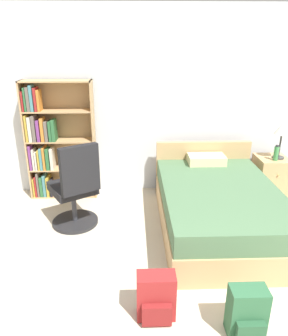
{
  "coord_description": "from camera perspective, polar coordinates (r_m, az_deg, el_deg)",
  "views": [
    {
      "loc": [
        -0.61,
        -1.41,
        2.12
      ],
      "look_at": [
        -0.49,
        1.98,
        0.81
      ],
      "focal_mm": 35.0,
      "sensor_mm": 36.0,
      "label": 1
    }
  ],
  "objects": [
    {
      "name": "backpack_green",
      "position": [
        2.82,
        17.51,
        -23.07
      ],
      "size": [
        0.28,
        0.23,
        0.42
      ],
      "color": "#2D603D",
      "rests_on": "ground_plane"
    },
    {
      "name": "office_chair",
      "position": [
        3.94,
        -11.82,
        -3.85
      ],
      "size": [
        0.68,
        0.72,
        1.08
      ],
      "color": "#232326",
      "rests_on": "ground_plane"
    },
    {
      "name": "wall_back",
      "position": [
        4.75,
        5.53,
        11.11
      ],
      "size": [
        9.0,
        0.06,
        2.6
      ],
      "color": "silver",
      "rests_on": "ground_plane"
    },
    {
      "name": "backpack_red",
      "position": [
        2.84,
        2.12,
        -21.62
      ],
      "size": [
        0.31,
        0.22,
        0.4
      ],
      "color": "maroon",
      "rests_on": "ground_plane"
    },
    {
      "name": "nightstand",
      "position": [
        5.09,
        21.13,
        -1.4
      ],
      "size": [
        0.44,
        0.48,
        0.58
      ],
      "color": "tan",
      "rests_on": "ground_plane"
    },
    {
      "name": "bookshelf",
      "position": [
        4.75,
        -15.79,
        4.45
      ],
      "size": [
        0.94,
        0.27,
        1.65
      ],
      "color": "tan",
      "rests_on": "ground_plane"
    },
    {
      "name": "water_bottle",
      "position": [
        4.86,
        22.02,
        2.41
      ],
      "size": [
        0.07,
        0.07,
        0.22
      ],
      "color": "#3F8C4C",
      "rests_on": "nightstand"
    },
    {
      "name": "bed",
      "position": [
        4.06,
        12.64,
        -6.34
      ],
      "size": [
        1.34,
        2.08,
        0.8
      ],
      "color": "tan",
      "rests_on": "ground_plane"
    },
    {
      "name": "table_lamp",
      "position": [
        4.89,
        22.94,
        6.05
      ],
      "size": [
        0.21,
        0.21,
        0.52
      ],
      "color": "#333333",
      "rests_on": "nightstand"
    }
  ]
}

